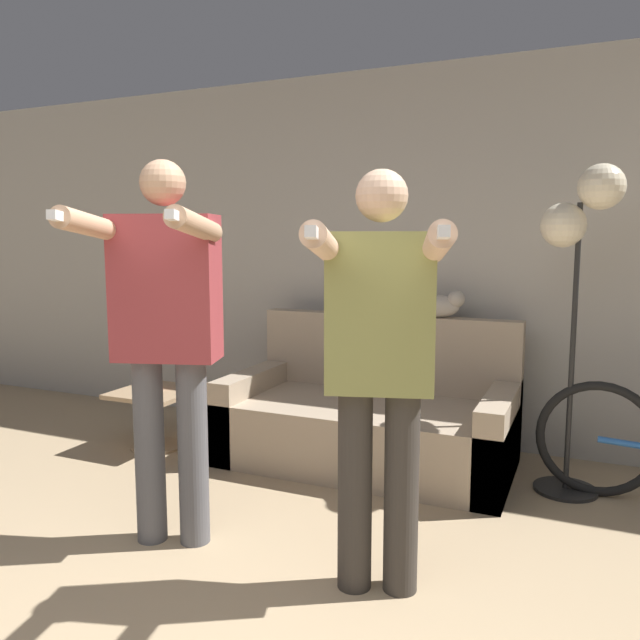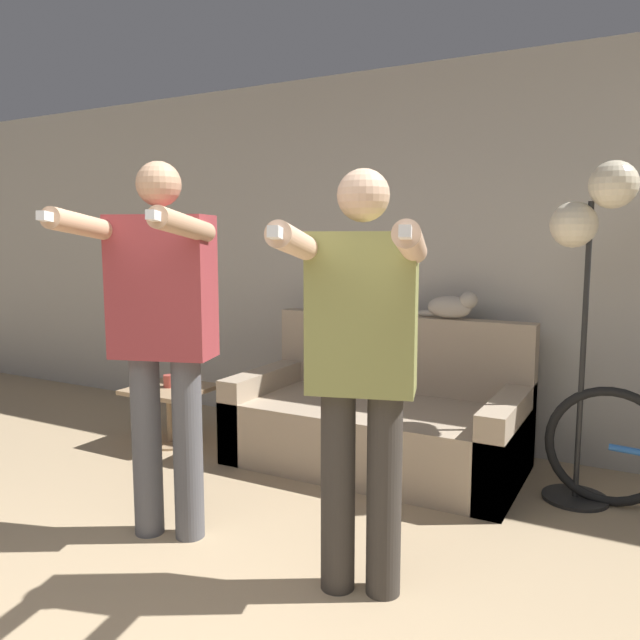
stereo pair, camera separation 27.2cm
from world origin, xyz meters
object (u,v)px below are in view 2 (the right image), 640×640
at_px(person_left, 162,324).
at_px(cup, 170,381).
at_px(side_table, 171,402).
at_px(floor_lamp, 591,235).
at_px(person_right, 361,357).
at_px(cat, 453,306).
at_px(couch, 379,421).

xyz_separation_m(person_left, cup, (-0.94, 1.08, -0.59)).
bearing_deg(side_table, floor_lamp, 6.97).
relative_size(person_left, cup, 20.75).
xyz_separation_m(person_right, floor_lamp, (0.67, 1.40, 0.47)).
relative_size(person_left, cat, 4.33).
height_order(floor_lamp, side_table, floor_lamp).
bearing_deg(floor_lamp, cup, -173.08).
xyz_separation_m(couch, floor_lamp, (1.19, -0.01, 1.17)).
bearing_deg(side_table, cat, 20.68).
height_order(floor_lamp, cup, floor_lamp).
distance_m(couch, cup, 1.49).
relative_size(person_left, person_right, 1.05).
bearing_deg(person_left, floor_lamp, 21.94).
bearing_deg(floor_lamp, person_left, -140.46).
distance_m(couch, floor_lamp, 1.67).
xyz_separation_m(person_left, floor_lamp, (1.69, 1.40, 0.41)).
bearing_deg(person_left, cup, 113.63).
relative_size(cat, side_table, 0.80).
bearing_deg(cup, person_right, -28.80).
distance_m(couch, side_table, 1.48).
bearing_deg(side_table, person_right, -28.83).
bearing_deg(cup, person_left, -48.77).
height_order(person_left, cup, person_left).
xyz_separation_m(cat, floor_lamp, (0.83, -0.36, 0.45)).
xyz_separation_m(person_left, person_right, (1.02, -0.00, -0.06)).
xyz_separation_m(couch, cat, (0.36, 0.34, 0.73)).
distance_m(person_right, cup, 2.30).
bearing_deg(side_table, person_left, -48.88).
relative_size(couch, cat, 4.36).
distance_m(person_left, cat, 1.95).
height_order(couch, side_table, couch).
relative_size(couch, person_right, 1.06).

